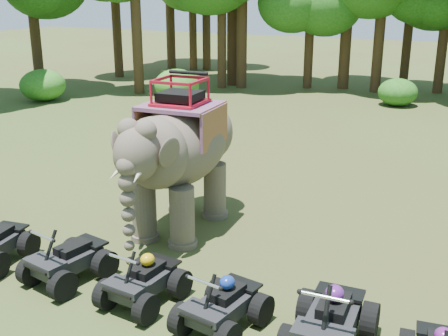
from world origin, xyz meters
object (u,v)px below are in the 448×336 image
(elephant, at_px, (180,154))
(atv_3, at_px, (222,299))
(atv_2, at_px, (143,274))
(atv_1, at_px, (67,253))
(atv_4, at_px, (331,314))

(elephant, bearing_deg, atv_3, -54.38)
(elephant, xyz_separation_m, atv_3, (2.81, -3.40, -1.28))
(atv_2, bearing_deg, atv_3, 1.37)
(elephant, relative_size, atv_1, 2.71)
(elephant, height_order, atv_2, elephant)
(atv_3, bearing_deg, atv_4, 16.62)
(atv_1, height_order, atv_2, atv_1)
(elephant, xyz_separation_m, atv_4, (4.63, -3.16, -1.19))
(atv_1, height_order, atv_4, atv_4)
(atv_2, bearing_deg, atv_4, 7.27)
(atv_1, relative_size, atv_3, 1.03)
(atv_2, height_order, atv_4, atv_4)
(atv_1, distance_m, atv_2, 1.81)
(atv_3, bearing_deg, elephant, 138.69)
(atv_3, distance_m, atv_4, 1.84)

